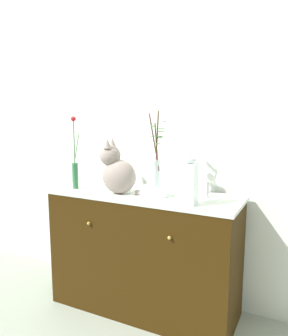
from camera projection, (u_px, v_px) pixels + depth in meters
The scene contains 9 objects.
ground_plane at pixel (144, 307), 2.55m from camera, with size 6.00×6.00×0.00m, color #929D8C.
wall_back at pixel (163, 132), 2.61m from camera, with size 4.40×0.08×2.60m, color silver.
sideboard at pixel (144, 252), 2.47m from camera, with size 1.37×0.51×0.88m.
cat_sitting at pixel (117, 171), 2.37m from camera, with size 0.46×0.21×0.39m.
vase_slim_green at pixel (75, 168), 2.52m from camera, with size 0.07×0.04×0.54m.
bowl_porcelain at pixel (155, 191), 2.33m from camera, with size 0.20×0.20×0.06m, color white.
vase_glass_clear at pixel (155, 167), 2.30m from camera, with size 0.12×0.19×0.51m.
jar_lidded_porcelain at pixel (189, 181), 2.07m from camera, with size 0.09×0.09×0.33m.
candle_pillar at pixel (206, 189), 2.27m from camera, with size 0.04×0.04×0.13m.
Camera 1 is at (1.05, -2.09, 1.45)m, focal length 36.19 mm.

